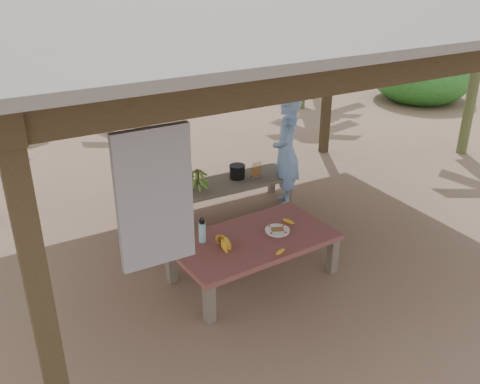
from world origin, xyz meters
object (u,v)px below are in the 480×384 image
bench (217,188)px  plate (277,231)px  work_table (253,243)px  woman (286,152)px  ripe_banana_bunch (219,242)px  water_flask (202,232)px  cooking_pot (237,172)px

bench → plate: plate is taller
work_table → woman: woman is taller
ripe_banana_bunch → plate: size_ratio=0.89×
plate → work_table: bearing=177.1°
work_table → bench: 1.63m
water_flask → woman: 2.22m
bench → ripe_banana_bunch: size_ratio=8.80×
work_table → water_flask: (-0.52, 0.21, 0.19)m
ripe_banana_bunch → woman: size_ratio=0.15×
woman → bench: bearing=-68.4°
ripe_banana_bunch → woman: 2.28m
ripe_banana_bunch → plate: bearing=-0.1°
water_flask → woman: (1.88, 1.17, 0.19)m
water_flask → woman: size_ratio=0.18×
plate → ripe_banana_bunch: bearing=179.9°
work_table → bench: bearing=73.3°
ripe_banana_bunch → cooking_pot: (1.14, 1.66, -0.03)m
water_flask → woman: bearing=31.9°
bench → cooking_pot: cooking_pot is taller
cooking_pot → woman: woman is taller
bench → cooking_pot: 0.38m
bench → water_flask: water_flask is taller
ripe_banana_bunch → plate: ripe_banana_bunch is taller
bench → work_table: bearing=-101.8°
bench → water_flask: (-0.89, -1.38, 0.23)m
plate → water_flask: size_ratio=0.95×
plate → cooking_pot: (0.41, 1.66, 0.02)m
bench → ripe_banana_bunch: bearing=-115.3°
bench → plate: bearing=-91.0°
plate → woman: (1.05, 1.40, 0.29)m
work_table → plate: 0.32m
woman → cooking_pot: bearing=-78.6°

